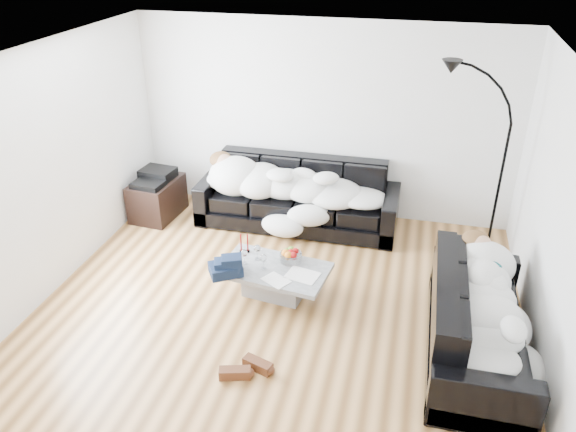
% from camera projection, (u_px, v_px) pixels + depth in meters
% --- Properties ---
extents(ground, '(5.00, 5.00, 0.00)m').
position_uv_depth(ground, '(281.00, 302.00, 6.04)').
color(ground, brown).
rests_on(ground, ground).
extents(wall_back, '(5.00, 0.02, 2.60)m').
position_uv_depth(wall_back, '(323.00, 121.00, 7.35)').
color(wall_back, silver).
rests_on(wall_back, ground).
extents(wall_left, '(0.02, 4.50, 2.60)m').
position_uv_depth(wall_left, '(53.00, 169.00, 5.95)').
color(wall_left, silver).
rests_on(wall_left, ground).
extents(wall_right, '(0.02, 4.50, 2.60)m').
position_uv_depth(wall_right, '(557.00, 224.00, 4.90)').
color(wall_right, silver).
rests_on(wall_right, ground).
extents(ceiling, '(5.00, 5.00, 0.00)m').
position_uv_depth(ceiling, '(280.00, 57.00, 4.81)').
color(ceiling, white).
rests_on(ceiling, ground).
extents(sofa_back, '(2.62, 0.91, 0.86)m').
position_uv_depth(sofa_back, '(298.00, 195.00, 7.39)').
color(sofa_back, black).
rests_on(sofa_back, ground).
extents(sofa_right, '(0.87, 2.03, 0.82)m').
position_uv_depth(sofa_right, '(480.00, 318.00, 5.15)').
color(sofa_right, black).
rests_on(sofa_right, ground).
extents(sleeper_back, '(2.22, 0.77, 0.44)m').
position_uv_depth(sleeper_back, '(297.00, 182.00, 7.25)').
color(sleeper_back, silver).
rests_on(sleeper_back, sofa_back).
extents(sleeper_right, '(0.73, 1.74, 0.42)m').
position_uv_depth(sleeper_right, '(484.00, 299.00, 5.04)').
color(sleeper_right, silver).
rests_on(sleeper_right, sofa_right).
extents(teal_cushion, '(0.42, 0.38, 0.20)m').
position_uv_depth(teal_cushion, '(475.00, 254.00, 5.55)').
color(teal_cushion, '#0A4748').
rests_on(teal_cushion, sofa_right).
extents(coffee_table, '(1.23, 0.82, 0.34)m').
position_uv_depth(coffee_table, '(274.00, 281.00, 6.10)').
color(coffee_table, '#939699').
rests_on(coffee_table, ground).
extents(fruit_bowl, '(0.28, 0.28, 0.15)m').
position_uv_depth(fruit_bowl, '(291.00, 255.00, 6.11)').
color(fruit_bowl, white).
rests_on(fruit_bowl, coffee_table).
extents(wine_glass_a, '(0.08, 0.08, 0.18)m').
position_uv_depth(wine_glass_a, '(257.00, 252.00, 6.13)').
color(wine_glass_a, white).
rests_on(wine_glass_a, coffee_table).
extents(wine_glass_b, '(0.08, 0.08, 0.17)m').
position_uv_depth(wine_glass_b, '(244.00, 257.00, 6.06)').
color(wine_glass_b, white).
rests_on(wine_glass_b, coffee_table).
extents(wine_glass_c, '(0.10, 0.10, 0.18)m').
position_uv_depth(wine_glass_c, '(264.00, 262.00, 5.96)').
color(wine_glass_c, white).
rests_on(wine_glass_c, coffee_table).
extents(candle_left, '(0.05, 0.05, 0.23)m').
position_uv_depth(candle_left, '(241.00, 243.00, 6.26)').
color(candle_left, maroon).
rests_on(candle_left, coffee_table).
extents(candle_right, '(0.05, 0.05, 0.23)m').
position_uv_depth(candle_right, '(248.00, 243.00, 6.26)').
color(candle_right, maroon).
rests_on(candle_right, coffee_table).
extents(newspaper_a, '(0.38, 0.32, 0.01)m').
position_uv_depth(newspaper_a, '(302.00, 275.00, 5.89)').
color(newspaper_a, silver).
rests_on(newspaper_a, coffee_table).
extents(newspaper_b, '(0.33, 0.31, 0.01)m').
position_uv_depth(newspaper_b, '(276.00, 280.00, 5.81)').
color(newspaper_b, silver).
rests_on(newspaper_b, coffee_table).
extents(navy_jacket, '(0.43, 0.39, 0.18)m').
position_uv_depth(navy_jacket, '(230.00, 260.00, 5.85)').
color(navy_jacket, black).
rests_on(navy_jacket, coffee_table).
extents(shoes, '(0.50, 0.38, 0.11)m').
position_uv_depth(shoes, '(246.00, 369.00, 5.07)').
color(shoes, '#472311').
rests_on(shoes, ground).
extents(av_cabinet, '(0.59, 0.80, 0.52)m').
position_uv_depth(av_cabinet, '(157.00, 198.00, 7.68)').
color(av_cabinet, black).
rests_on(av_cabinet, ground).
extents(stereo, '(0.47, 0.38, 0.13)m').
position_uv_depth(stereo, '(155.00, 176.00, 7.53)').
color(stereo, black).
rests_on(stereo, av_cabinet).
extents(floor_lamp, '(0.79, 0.42, 2.05)m').
position_uv_depth(floor_lamp, '(500.00, 178.00, 6.41)').
color(floor_lamp, black).
rests_on(floor_lamp, ground).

